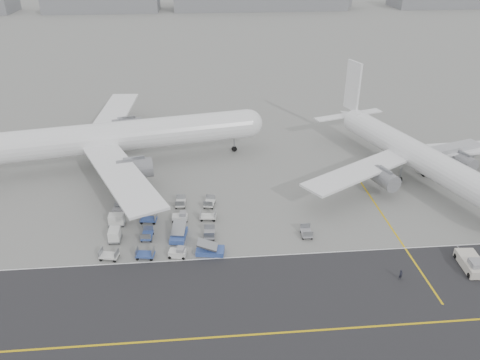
{
  "coord_description": "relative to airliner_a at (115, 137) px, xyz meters",
  "views": [
    {
      "loc": [
        -1.45,
        -59.99,
        44.24
      ],
      "look_at": [
        4.99,
        12.0,
        5.92
      ],
      "focal_mm": 35.0,
      "sensor_mm": 36.0,
      "label": 1
    }
  ],
  "objects": [
    {
      "name": "ground",
      "position": [
        19.37,
        -32.54,
        -6.43
      ],
      "size": [
        700.0,
        700.0,
        0.0
      ],
      "primitive_type": "plane",
      "color": "gray",
      "rests_on": "ground"
    },
    {
      "name": "taxiway",
      "position": [
        24.39,
        -50.52,
        -6.42
      ],
      "size": [
        220.0,
        59.0,
        0.03
      ],
      "color": "#2A2A2D",
      "rests_on": "ground"
    },
    {
      "name": "horizon_buildings",
      "position": [
        49.37,
        227.46,
        -6.43
      ],
      "size": [
        520.0,
        28.0,
        28.0
      ],
      "primitive_type": null,
      "color": "slate",
      "rests_on": "ground"
    },
    {
      "name": "airliner_a",
      "position": [
        0.0,
        0.0,
        0.0
      ],
      "size": [
        64.3,
        63.06,
        22.37
      ],
      "rotation": [
        0.0,
        0.0,
        1.75
      ],
      "color": "white",
      "rests_on": "ground"
    },
    {
      "name": "airliner_b",
      "position": [
        60.18,
        -12.4,
        -1.05
      ],
      "size": [
        51.39,
        52.42,
        18.68
      ],
      "rotation": [
        0.0,
        0.0,
        0.31
      ],
      "color": "white",
      "rests_on": "ground"
    },
    {
      "name": "pushback_tug",
      "position": [
        57.11,
        -40.53,
        -5.51
      ],
      "size": [
        3.29,
        7.92,
        2.24
      ],
      "rotation": [
        0.0,
        0.0,
        -0.07
      ],
      "color": "beige",
      "rests_on": "ground"
    },
    {
      "name": "jet_bridge",
      "position": [
        67.87,
        -9.83,
        -2.18
      ],
      "size": [
        16.23,
        7.84,
        6.11
      ],
      "rotation": [
        0.0,
        0.0,
        0.32
      ],
      "color": "gray",
      "rests_on": "ground"
    },
    {
      "name": "gse_cluster",
      "position": [
        10.93,
        -26.18,
        -6.43
      ],
      "size": [
        26.06,
        25.3,
        2.16
      ],
      "primitive_type": null,
      "rotation": [
        0.0,
        0.0,
        -0.11
      ],
      "color": "#96969B",
      "rests_on": "ground"
    },
    {
      "name": "stray_dolly",
      "position": [
        34.48,
        -29.97,
        -6.43
      ],
      "size": [
        1.76,
        2.78,
        1.68
      ],
      "primitive_type": null,
      "rotation": [
        0.0,
        0.0,
        -0.03
      ],
      "color": "silver",
      "rests_on": "ground"
    },
    {
      "name": "ground_crew_a",
      "position": [
        45.62,
        -41.96,
        -5.63
      ],
      "size": [
        0.68,
        0.56,
        1.62
      ],
      "primitive_type": "imported",
      "rotation": [
        0.0,
        0.0,
        0.33
      ],
      "color": "black",
      "rests_on": "ground"
    }
  ]
}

